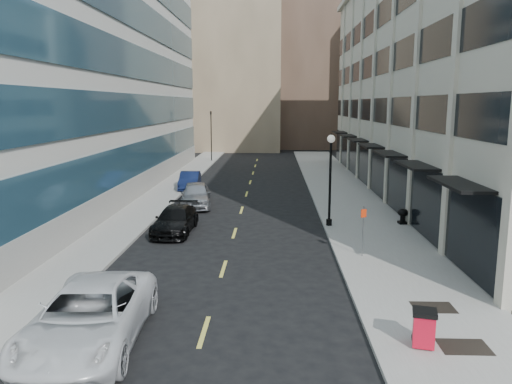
# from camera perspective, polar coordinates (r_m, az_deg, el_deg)

# --- Properties ---
(ground) EXTENTS (160.00, 160.00, 0.00)m
(ground) POSITION_cam_1_polar(r_m,az_deg,el_deg) (14.42, -7.13, -19.01)
(ground) COLOR black
(ground) RESTS_ON ground
(sidewalk_right) EXTENTS (5.00, 80.00, 0.15)m
(sidewalk_right) POSITION_cam_1_polar(r_m,az_deg,el_deg) (33.59, 11.22, -2.01)
(sidewalk_right) COLOR gray
(sidewalk_right) RESTS_ON ground
(sidewalk_left) EXTENTS (3.00, 80.00, 0.15)m
(sidewalk_left) POSITION_cam_1_polar(r_m,az_deg,el_deg) (34.26, -12.58, -1.83)
(sidewalk_left) COLOR gray
(sidewalk_left) RESTS_ON ground
(building_right) EXTENTS (15.30, 46.50, 18.25)m
(building_right) POSITION_cam_1_polar(r_m,az_deg,el_deg) (42.15, 23.16, 12.00)
(building_right) COLOR #BDB7A0
(building_right) RESTS_ON ground
(building_left) EXTENTS (16.14, 46.00, 20.00)m
(building_left) POSITION_cam_1_polar(r_m,az_deg,el_deg) (43.49, -23.15, 13.23)
(building_left) COLOR beige
(building_left) RESTS_ON ground
(skyline_tan_near) EXTENTS (14.00, 18.00, 28.00)m
(skyline_tan_near) POSITION_cam_1_polar(r_m,az_deg,el_deg) (80.97, -2.35, 15.02)
(skyline_tan_near) COLOR #9C8566
(skyline_tan_near) RESTS_ON ground
(skyline_brown) EXTENTS (12.00, 16.00, 34.00)m
(skyline_brown) POSITION_cam_1_polar(r_m,az_deg,el_deg) (85.22, 6.28, 16.74)
(skyline_brown) COLOR brown
(skyline_brown) RESTS_ON ground
(skyline_tan_far) EXTENTS (12.00, 14.00, 22.00)m
(skyline_tan_far) POSITION_cam_1_polar(r_m,az_deg,el_deg) (91.95, -8.22, 12.46)
(skyline_tan_far) COLOR #9C8566
(skyline_tan_far) RESTS_ON ground
(skyline_stone) EXTENTS (10.00, 14.00, 20.00)m
(skyline_stone) POSITION_cam_1_polar(r_m,az_deg,el_deg) (80.07, 13.81, 11.93)
(skyline_stone) COLOR #BDB7A0
(skyline_stone) RESTS_ON ground
(grate_mid) EXTENTS (1.40, 1.00, 0.01)m
(grate_mid) POSITION_cam_1_polar(r_m,az_deg,el_deg) (16.02, 22.69, -16.00)
(grate_mid) COLOR black
(grate_mid) RESTS_ON sidewalk_right
(grate_far) EXTENTS (1.40, 1.00, 0.01)m
(grate_far) POSITION_cam_1_polar(r_m,az_deg,el_deg) (18.43, 19.60, -12.31)
(grate_far) COLOR black
(grate_far) RESTS_ON sidewalk_right
(road_centerline) EXTENTS (0.15, 68.20, 0.01)m
(road_centerline) POSITION_cam_1_polar(r_m,az_deg,el_deg) (30.32, -2.03, -3.26)
(road_centerline) COLOR #D8CC4C
(road_centerline) RESTS_ON ground
(traffic_signal) EXTENTS (0.66, 0.66, 6.98)m
(traffic_signal) POSITION_cam_1_polar(r_m,az_deg,el_deg) (60.92, -5.18, 8.82)
(traffic_signal) COLOR black
(traffic_signal) RESTS_ON ground
(car_white_van) EXTENTS (3.25, 6.55, 1.78)m
(car_white_van) POSITION_cam_1_polar(r_m,az_deg,el_deg) (15.70, -18.52, -13.34)
(car_white_van) COLOR silver
(car_white_van) RESTS_ON ground
(car_black_pickup) EXTENTS (2.09, 4.91, 1.41)m
(car_black_pickup) POSITION_cam_1_polar(r_m,az_deg,el_deg) (27.69, -9.20, -3.18)
(car_black_pickup) COLOR black
(car_black_pickup) RESTS_ON ground
(car_silver_sedan) EXTENTS (2.60, 5.16, 1.69)m
(car_silver_sedan) POSITION_cam_1_polar(r_m,az_deg,el_deg) (34.39, -6.89, -0.31)
(car_silver_sedan) COLOR gray
(car_silver_sedan) RESTS_ON ground
(car_blue_sedan) EXTENTS (1.85, 4.52, 1.46)m
(car_blue_sedan) POSITION_cam_1_polar(r_m,az_deg,el_deg) (41.49, -7.57, 1.29)
(car_blue_sedan) COLOR #121C44
(car_blue_sedan) RESTS_ON ground
(trash_bin) EXTENTS (0.81, 0.82, 1.09)m
(trash_bin) POSITION_cam_1_polar(r_m,az_deg,el_deg) (15.42, 18.64, -14.41)
(trash_bin) COLOR red
(trash_bin) RESTS_ON sidewalk_right
(lamppost) EXTENTS (0.44, 0.44, 5.26)m
(lamppost) POSITION_cam_1_polar(r_m,az_deg,el_deg) (28.24, 8.49, 2.32)
(lamppost) COLOR black
(lamppost) RESTS_ON sidewalk_right
(sign_post) EXTENTS (0.26, 0.13, 2.33)m
(sign_post) POSITION_cam_1_polar(r_m,az_deg,el_deg) (23.01, 12.16, -3.57)
(sign_post) COLOR slate
(sign_post) RESTS_ON sidewalk_right
(urn_planter) EXTENTS (0.64, 0.64, 0.88)m
(urn_planter) POSITION_cam_1_polar(r_m,az_deg,el_deg) (29.99, 16.45, -2.49)
(urn_planter) COLOR black
(urn_planter) RESTS_ON sidewalk_right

